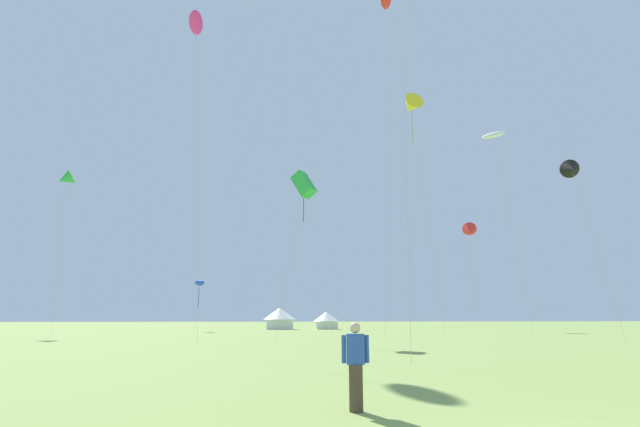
{
  "coord_description": "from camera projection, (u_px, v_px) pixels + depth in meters",
  "views": [
    {
      "loc": [
        -4.72,
        -5.35,
        1.83
      ],
      "look_at": [
        0.0,
        32.0,
        10.36
      ],
      "focal_mm": 25.77,
      "sensor_mm": 36.0,
      "label": 1
    }
  ],
  "objects": [
    {
      "name": "kite_white_parafoil",
      "position": [
        494.0,
        135.0,
        58.97
      ],
      "size": [
        3.51,
        2.99,
        25.29
      ],
      "color": "white",
      "rests_on": "ground"
    },
    {
      "name": "person_spectator",
      "position": [
        356.0,
        367.0,
        9.26
      ],
      "size": [
        0.57,
        0.28,
        1.73
      ],
      "color": "#473828",
      "rests_on": "ground"
    },
    {
      "name": "kite_green_box",
      "position": [
        304.0,
        185.0,
        37.43
      ],
      "size": [
        3.28,
        3.15,
        13.58
      ],
      "color": "green",
      "rests_on": "ground"
    },
    {
      "name": "kite_blue_parafoil",
      "position": [
        199.0,
        283.0,
        62.71
      ],
      "size": [
        2.35,
        3.19,
        6.97
      ],
      "color": "blue",
      "rests_on": "ground"
    },
    {
      "name": "kite_green_delta",
      "position": [
        65.0,
        179.0,
        55.5
      ],
      "size": [
        2.59,
        2.31,
        19.33
      ],
      "color": "green",
      "rests_on": "ground"
    },
    {
      "name": "kite_black_delta",
      "position": [
        572.0,
        169.0,
        36.71
      ],
      "size": [
        2.38,
        2.62,
        14.34
      ],
      "color": "black",
      "rests_on": "ground"
    },
    {
      "name": "kite_magenta_parafoil",
      "position": [
        196.0,
        23.0,
        39.91
      ],
      "size": [
        2.75,
        3.85,
        27.41
      ],
      "color": "#E02DA3",
      "rests_on": "ground"
    },
    {
      "name": "festival_tent_center",
      "position": [
        326.0,
        320.0,
        72.89
      ],
      "size": [
        4.1,
        4.1,
        2.67
      ],
      "color": "white",
      "rests_on": "ground"
    },
    {
      "name": "kite_yellow_delta",
      "position": [
        411.0,
        106.0,
        61.35
      ],
      "size": [
        3.52,
        3.52,
        31.02
      ],
      "color": "yellow",
      "rests_on": "ground"
    },
    {
      "name": "kite_red_delta",
      "position": [
        470.0,
        231.0,
        67.62
      ],
      "size": [
        2.95,
        3.54,
        15.61
      ],
      "color": "red",
      "rests_on": "ground"
    },
    {
      "name": "festival_tent_right",
      "position": [
        279.0,
        317.0,
        72.06
      ],
      "size": [
        5.08,
        5.08,
        3.3
      ],
      "color": "white",
      "rests_on": "ground"
    }
  ]
}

